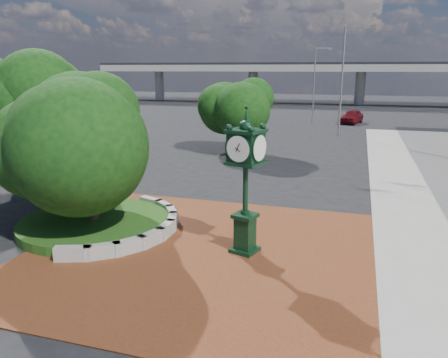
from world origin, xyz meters
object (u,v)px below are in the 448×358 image
post_clock (246,176)px  street_lamp_far (316,80)px  parked_car (352,117)px  street_lamp_near (345,73)px

post_clock → street_lamp_far: (-1.57, 39.76, 2.32)m
parked_car → street_lamp_near: 12.18m
street_lamp_near → street_lamp_far: (-3.63, 9.98, -0.85)m
post_clock → parked_car: (2.79, 40.77, -2.03)m
parked_car → street_lamp_far: street_lamp_far is taller
post_clock → parked_car: post_clock is taller
post_clock → street_lamp_far: street_lamp_far is taller
post_clock → street_lamp_near: (2.06, 29.78, 3.17)m
street_lamp_far → street_lamp_near: bearing=-70.0°
post_clock → street_lamp_far: bearing=92.3°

